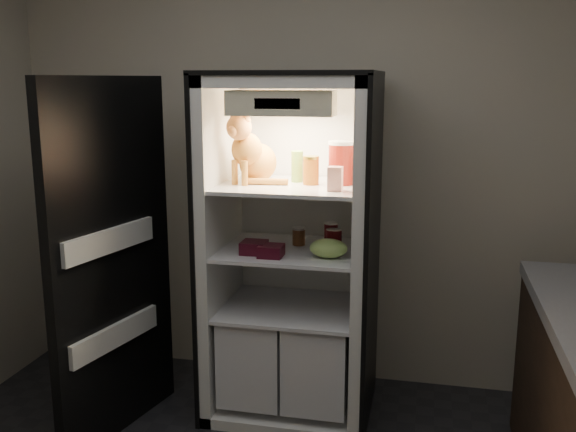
{
  "coord_description": "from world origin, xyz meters",
  "views": [
    {
      "loc": [
        0.71,
        -1.94,
        1.83
      ],
      "look_at": [
        -0.01,
        1.32,
        1.12
      ],
      "focal_mm": 40.0,
      "sensor_mm": 36.0,
      "label": 1
    }
  ],
  "objects_px": {
    "grape_bag": "(329,248)",
    "berry_box_right": "(271,251)",
    "soda_can_a": "(331,236)",
    "soda_can_c": "(332,240)",
    "parmesan_shaker": "(297,166)",
    "pepper_jar": "(341,163)",
    "berry_box_left": "(254,247)",
    "tabby_cat": "(252,155)",
    "refrigerator": "(293,271)",
    "mayo_tub": "(300,169)",
    "soda_can_b": "(335,241)",
    "salsa_jar": "(311,170)",
    "condiment_jar": "(299,236)",
    "cream_carton": "(335,179)"
  },
  "relations": [
    {
      "from": "grape_bag",
      "to": "berry_box_right",
      "type": "bearing_deg",
      "value": -170.71
    },
    {
      "from": "salsa_jar",
      "to": "berry_box_left",
      "type": "bearing_deg",
      "value": -150.6
    },
    {
      "from": "tabby_cat",
      "to": "cream_carton",
      "type": "bearing_deg",
      "value": 0.11
    },
    {
      "from": "cream_carton",
      "to": "soda_can_a",
      "type": "relative_size",
      "value": 0.87
    },
    {
      "from": "salsa_jar",
      "to": "pepper_jar",
      "type": "height_order",
      "value": "pepper_jar"
    },
    {
      "from": "soda_can_c",
      "to": "refrigerator",
      "type": "bearing_deg",
      "value": 160.18
    },
    {
      "from": "salsa_jar",
      "to": "soda_can_a",
      "type": "height_order",
      "value": "salsa_jar"
    },
    {
      "from": "mayo_tub",
      "to": "cream_carton",
      "type": "distance_m",
      "value": 0.36
    },
    {
      "from": "cream_carton",
      "to": "soda_can_c",
      "type": "xyz_separation_m",
      "value": [
        -0.03,
        0.13,
        -0.35
      ]
    },
    {
      "from": "soda_can_b",
      "to": "condiment_jar",
      "type": "distance_m",
      "value": 0.25
    },
    {
      "from": "parmesan_shaker",
      "to": "berry_box_left",
      "type": "relative_size",
      "value": 1.3
    },
    {
      "from": "refrigerator",
      "to": "parmesan_shaker",
      "type": "relative_size",
      "value": 11.29
    },
    {
      "from": "pepper_jar",
      "to": "grape_bag",
      "type": "xyz_separation_m",
      "value": [
        -0.03,
        -0.19,
        -0.41
      ]
    },
    {
      "from": "refrigerator",
      "to": "berry_box_right",
      "type": "height_order",
      "value": "refrigerator"
    },
    {
      "from": "tabby_cat",
      "to": "soda_can_a",
      "type": "bearing_deg",
      "value": 24.75
    },
    {
      "from": "pepper_jar",
      "to": "soda_can_b",
      "type": "height_order",
      "value": "pepper_jar"
    },
    {
      "from": "soda_can_c",
      "to": "soda_can_b",
      "type": "bearing_deg",
      "value": -25.51
    },
    {
      "from": "soda_can_b",
      "to": "soda_can_c",
      "type": "xyz_separation_m",
      "value": [
        -0.02,
        0.01,
        -0.0
      ]
    },
    {
      "from": "soda_can_b",
      "to": "pepper_jar",
      "type": "bearing_deg",
      "value": 82.45
    },
    {
      "from": "mayo_tub",
      "to": "salsa_jar",
      "type": "relative_size",
      "value": 0.87
    },
    {
      "from": "cream_carton",
      "to": "parmesan_shaker",
      "type": "bearing_deg",
      "value": 135.61
    },
    {
      "from": "soda_can_b",
      "to": "berry_box_right",
      "type": "height_order",
      "value": "soda_can_b"
    },
    {
      "from": "tabby_cat",
      "to": "soda_can_c",
      "type": "relative_size",
      "value": 3.25
    },
    {
      "from": "mayo_tub",
      "to": "berry_box_right",
      "type": "xyz_separation_m",
      "value": [
        -0.09,
        -0.31,
        -0.39
      ]
    },
    {
      "from": "refrigerator",
      "to": "soda_can_a",
      "type": "bearing_deg",
      "value": -1.92
    },
    {
      "from": "mayo_tub",
      "to": "salsa_jar",
      "type": "height_order",
      "value": "salsa_jar"
    },
    {
      "from": "soda_can_b",
      "to": "grape_bag",
      "type": "bearing_deg",
      "value": -100.42
    },
    {
      "from": "soda_can_b",
      "to": "berry_box_left",
      "type": "height_order",
      "value": "soda_can_b"
    },
    {
      "from": "parmesan_shaker",
      "to": "grape_bag",
      "type": "bearing_deg",
      "value": -46.24
    },
    {
      "from": "soda_can_c",
      "to": "condiment_jar",
      "type": "distance_m",
      "value": 0.23
    },
    {
      "from": "grape_bag",
      "to": "berry_box_right",
      "type": "height_order",
      "value": "grape_bag"
    },
    {
      "from": "salsa_jar",
      "to": "grape_bag",
      "type": "relative_size",
      "value": 0.77
    },
    {
      "from": "soda_can_a",
      "to": "soda_can_c",
      "type": "height_order",
      "value": "soda_can_a"
    },
    {
      "from": "tabby_cat",
      "to": "condiment_jar",
      "type": "height_order",
      "value": "tabby_cat"
    },
    {
      "from": "soda_can_b",
      "to": "berry_box_right",
      "type": "bearing_deg",
      "value": -153.65
    },
    {
      "from": "parmesan_shaker",
      "to": "cream_carton",
      "type": "relative_size",
      "value": 1.39
    },
    {
      "from": "pepper_jar",
      "to": "berry_box_left",
      "type": "height_order",
      "value": "pepper_jar"
    },
    {
      "from": "soda_can_a",
      "to": "parmesan_shaker",
      "type": "bearing_deg",
      "value": 171.37
    },
    {
      "from": "soda_can_a",
      "to": "condiment_jar",
      "type": "distance_m",
      "value": 0.19
    },
    {
      "from": "mayo_tub",
      "to": "soda_can_b",
      "type": "height_order",
      "value": "mayo_tub"
    },
    {
      "from": "refrigerator",
      "to": "soda_can_b",
      "type": "xyz_separation_m",
      "value": [
        0.25,
        -0.09,
        0.21
      ]
    },
    {
      "from": "salsa_jar",
      "to": "cream_carton",
      "type": "distance_m",
      "value": 0.23
    },
    {
      "from": "refrigerator",
      "to": "grape_bag",
      "type": "xyz_separation_m",
      "value": [
        0.23,
        -0.2,
        0.2
      ]
    },
    {
      "from": "tabby_cat",
      "to": "condiment_jar",
      "type": "distance_m",
      "value": 0.51
    },
    {
      "from": "soda_can_c",
      "to": "grape_bag",
      "type": "distance_m",
      "value": 0.12
    },
    {
      "from": "cream_carton",
      "to": "soda_can_b",
      "type": "distance_m",
      "value": 0.37
    },
    {
      "from": "cream_carton",
      "to": "soda_can_b",
      "type": "xyz_separation_m",
      "value": [
        -0.01,
        0.12,
        -0.35
      ]
    },
    {
      "from": "mayo_tub",
      "to": "condiment_jar",
      "type": "bearing_deg",
      "value": -84.46
    },
    {
      "from": "berry_box_left",
      "to": "berry_box_right",
      "type": "bearing_deg",
      "value": -23.15
    },
    {
      "from": "tabby_cat",
      "to": "berry_box_right",
      "type": "height_order",
      "value": "tabby_cat"
    }
  ]
}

